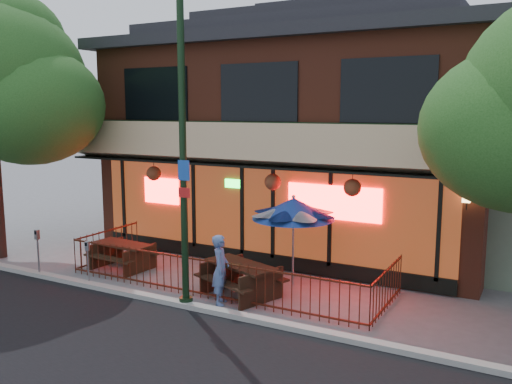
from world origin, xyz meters
TOP-DOWN VIEW (x-y plane):
  - ground at (0.00, 0.00)m, footprint 80.00×80.00m
  - curb at (0.00, -0.50)m, footprint 80.00×0.25m
  - restaurant_building at (0.00, 7.11)m, footprint 12.96×9.49m
  - patio_fence at (0.00, 0.50)m, footprint 8.44×2.62m
  - street_light at (0.00, -0.40)m, footprint 0.43×0.32m
  - picnic_table_left at (-3.32, 1.16)m, footprint 1.86×1.49m
  - picnic_table_right at (0.80, 0.79)m, footprint 2.29×2.02m
  - patio_umbrella at (1.62, 2.04)m, footprint 2.10×2.10m
  - pedestrian at (0.65, 0.10)m, footprint 0.60×0.71m
  - parking_meter_near at (-3.09, -0.40)m, footprint 0.13×0.12m
  - parking_meter_far at (-4.85, -0.48)m, footprint 0.12×0.10m

SIDE VIEW (x-z plane):
  - ground at x=0.00m, z-range 0.00..0.00m
  - curb at x=0.00m, z-range 0.00..0.12m
  - picnic_table_left at x=-3.32m, z-range 0.12..0.87m
  - picnic_table_right at x=0.80m, z-range 0.13..0.95m
  - patio_fence at x=0.00m, z-range 0.13..1.13m
  - parking_meter_near at x=-3.09m, z-range 0.21..1.38m
  - pedestrian at x=0.65m, z-range 0.00..1.66m
  - parking_meter_far at x=-4.85m, z-range 0.23..1.53m
  - patio_umbrella at x=1.62m, z-range 0.85..3.25m
  - street_light at x=0.00m, z-range -0.35..6.65m
  - restaurant_building at x=0.00m, z-range 0.10..8.15m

